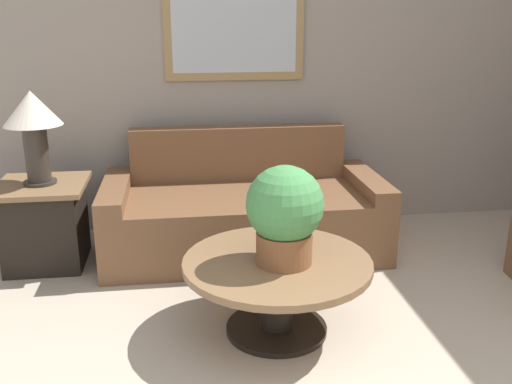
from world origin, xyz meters
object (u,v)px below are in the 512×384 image
(couch_main, at_px, (244,213))
(side_table, at_px, (45,223))
(coffee_table, at_px, (277,280))
(table_lamp, at_px, (33,120))
(potted_plant_on_table, at_px, (285,212))

(couch_main, xyz_separation_m, side_table, (-1.39, -0.07, 0.02))
(coffee_table, height_order, table_lamp, table_lamp)
(side_table, xyz_separation_m, table_lamp, (0.00, 0.00, 0.72))
(coffee_table, height_order, side_table, side_table)
(table_lamp, xyz_separation_m, potted_plant_on_table, (1.46, -1.14, -0.31))
(coffee_table, relative_size, potted_plant_on_table, 1.93)
(side_table, bearing_deg, table_lamp, 0.00)
(side_table, bearing_deg, couch_main, 3.04)
(couch_main, distance_m, table_lamp, 1.57)
(coffee_table, xyz_separation_m, table_lamp, (-1.43, 1.10, 0.71))
(couch_main, distance_m, side_table, 1.39)
(couch_main, height_order, side_table, couch_main)
(couch_main, distance_m, potted_plant_on_table, 1.29)
(side_table, relative_size, potted_plant_on_table, 1.13)
(side_table, distance_m, table_lamp, 0.72)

